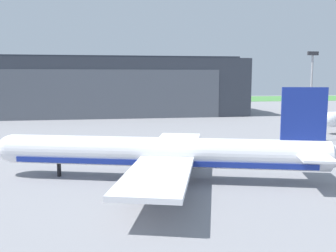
{
  "coord_description": "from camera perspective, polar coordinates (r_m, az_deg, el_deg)",
  "views": [
    {
      "loc": [
        -10.54,
        -49.87,
        13.94
      ],
      "look_at": [
        0.26,
        17.04,
        5.14
      ],
      "focal_mm": 40.42,
      "sensor_mm": 36.0,
      "label": 1
    }
  ],
  "objects": [
    {
      "name": "ground_plane",
      "position": [
        52.84,
        2.69,
        -7.91
      ],
      "size": [
        440.0,
        440.0,
        0.0
      ],
      "primitive_type": "plane",
      "color": "gray"
    },
    {
      "name": "grass_field_strip",
      "position": [
        234.15,
        -6.59,
        3.95
      ],
      "size": [
        440.0,
        56.0,
        0.08
      ],
      "primitive_type": "cube",
      "color": "#498841",
      "rests_on": "ground_plane"
    },
    {
      "name": "maintenance_hangar",
      "position": [
        143.61,
        -8.97,
        5.9
      ],
      "size": [
        99.36,
        33.41,
        21.73
      ],
      "color": "#383D47",
      "rests_on": "ground_plane"
    },
    {
      "name": "airliner_near_right",
      "position": [
        51.29,
        -0.77,
        -4.12
      ],
      "size": [
        45.17,
        38.28,
        12.67
      ],
      "color": "white",
      "rests_on": "ground_plane"
    },
    {
      "name": "apron_light_mast",
      "position": [
        87.74,
        20.78,
        5.21
      ],
      "size": [
        2.4,
        0.5,
        19.36
      ],
      "color": "#99999E",
      "rests_on": "ground_plane"
    }
  ]
}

